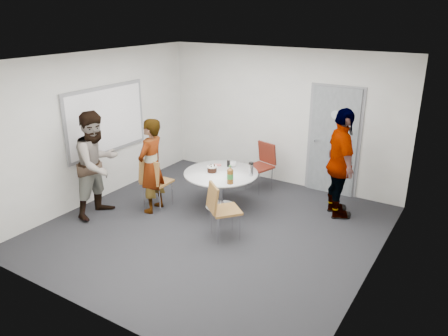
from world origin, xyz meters
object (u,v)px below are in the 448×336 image
Objects in this scene: door at (334,141)px; chair_far at (263,161)px; whiteboard at (106,120)px; person_main at (151,166)px; person_left at (97,164)px; table at (222,177)px; person_right at (341,164)px; chair_near_left at (154,179)px; chair_near_right at (220,206)px.

chair_far is at bearing -154.77° from door.
door reaches higher than chair_far.
whiteboard is 3.06m from chair_far.
whiteboard is (-3.56, -2.28, 0.42)m from door.
chair_far is 0.56× the size of person_main.
door is 1.39m from chair_far.
person_left is (-3.05, -3.04, -0.11)m from door.
table is (-1.38, -1.75, -0.43)m from door.
table is at bearing 80.22° from person_right.
door is 3.41m from chair_near_left.
person_main is at bearing 74.18° from chair_far.
chair_near_right is 0.50× the size of person_left.
person_right reaches higher than chair_near_right.
person_right is at bearing -176.49° from chair_far.
whiteboard reaches higher than chair_far.
chair_near_left is 1.03× the size of chair_near_right.
chair_near_left is at bearing 72.81° from chair_far.
person_left is at bearing -130.83° from chair_near_right.
chair_near_right is at bearing 74.20° from person_main.
chair_near_left is 1.59m from chair_near_right.
whiteboard is at bearing -148.45° from chair_near_right.
person_right reaches higher than person_main.
chair_near_right is at bearing 115.81° from chair_far.
chair_far is at bearing 54.72° from chair_near_left.
whiteboard is 1.06m from person_left.
chair_far is at bearing -38.11° from person_left.
chair_near_left is at bearing 83.31° from person_right.
person_right is at bearing 18.65° from whiteboard.
person_left reaches higher than person_main.
table is 1.43× the size of chair_near_right.
person_right is at bearing 24.07° from table.
chair_far reaches higher than chair_near_left.
door is 2.85m from chair_near_right.
chair_far is at bearing 140.59° from person_main.
whiteboard is at bearing 32.56° from person_left.
chair_near_right is (1.56, -0.29, -0.02)m from chair_near_left.
whiteboard reaches higher than person_main.
door is 1.27× the size of person_main.
door is 3.42m from person_main.
table is 1.08m from chair_near_right.
whiteboard is 1.35m from person_main.
person_right is at bearing -64.49° from door.
table is at bearing -128.37° from door.
person_left is at bearing 69.41° from chair_far.
chair_near_right is at bearing 110.01° from person_right.
person_left is (-1.86, -2.48, 0.34)m from chair_far.
door reaches higher than chair_near_left.
person_main is (-0.99, -0.71, 0.24)m from table.
chair_near_right is (2.73, -0.40, -0.90)m from whiteboard.
door is 2.34× the size of chair_near_right.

